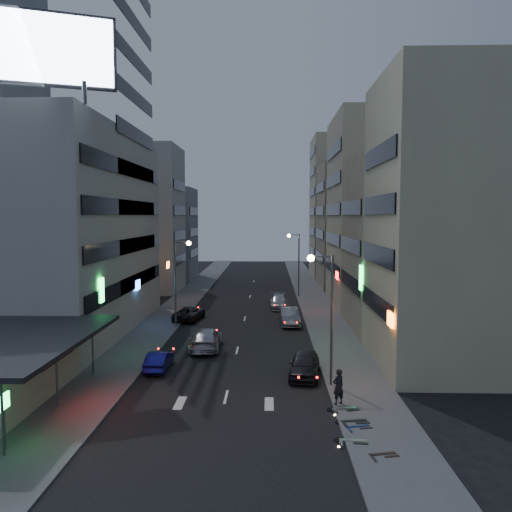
{
  "coord_description": "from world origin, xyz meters",
  "views": [
    {
      "loc": [
        2.49,
        -24.04,
        10.47
      ],
      "look_at": [
        1.33,
        19.14,
        6.98
      ],
      "focal_mm": 35.0,
      "sensor_mm": 36.0,
      "label": 1
    }
  ],
  "objects_px": {
    "person": "(338,387)",
    "road_car_blue": "(159,360)",
    "scooter_silver_a": "(367,428)",
    "parked_car_left": "(189,313)",
    "scooter_black_b": "(366,408)",
    "scooter_blue": "(369,414)",
    "parked_car_right_mid": "(290,317)",
    "road_car_silver": "(206,339)",
    "scooter_silver_b": "(356,396)",
    "parked_car_right_near": "(305,365)",
    "scooter_black_a": "(395,439)",
    "parked_car_right_far": "(279,302)"
  },
  "relations": [
    {
      "from": "person",
      "to": "road_car_blue",
      "type": "bearing_deg",
      "value": -61.06
    },
    {
      "from": "road_car_blue",
      "to": "scooter_silver_a",
      "type": "relative_size",
      "value": 2.07
    },
    {
      "from": "parked_car_left",
      "to": "scooter_black_b",
      "type": "relative_size",
      "value": 2.53
    },
    {
      "from": "road_car_blue",
      "to": "parked_car_left",
      "type": "bearing_deg",
      "value": -88.15
    },
    {
      "from": "scooter_blue",
      "to": "parked_car_right_mid",
      "type": "bearing_deg",
      "value": -5.99
    },
    {
      "from": "parked_car_right_mid",
      "to": "parked_car_left",
      "type": "relative_size",
      "value": 0.98
    },
    {
      "from": "road_car_silver",
      "to": "scooter_silver_b",
      "type": "xyz_separation_m",
      "value": [
        9.67,
        -11.95,
        -0.09
      ]
    },
    {
      "from": "parked_car_left",
      "to": "scooter_silver_a",
      "type": "height_order",
      "value": "parked_car_left"
    },
    {
      "from": "parked_car_left",
      "to": "scooter_black_b",
      "type": "distance_m",
      "value": 27.67
    },
    {
      "from": "parked_car_right_near",
      "to": "road_car_silver",
      "type": "height_order",
      "value": "road_car_silver"
    },
    {
      "from": "road_car_silver",
      "to": "road_car_blue",
      "type": "bearing_deg",
      "value": 63.32
    },
    {
      "from": "scooter_silver_a",
      "to": "scooter_blue",
      "type": "xyz_separation_m",
      "value": [
        0.42,
        1.75,
        -0.02
      ]
    },
    {
      "from": "scooter_silver_a",
      "to": "scooter_black_a",
      "type": "bearing_deg",
      "value": -133.1
    },
    {
      "from": "parked_car_right_near",
      "to": "parked_car_right_mid",
      "type": "xyz_separation_m",
      "value": [
        -0.36,
        15.42,
        0.03
      ]
    },
    {
      "from": "road_car_silver",
      "to": "scooter_black_a",
      "type": "xyz_separation_m",
      "value": [
        10.5,
        -17.09,
        -0.14
      ]
    },
    {
      "from": "road_car_blue",
      "to": "scooter_silver_a",
      "type": "xyz_separation_m",
      "value": [
        12.02,
        -10.63,
        0.05
      ]
    },
    {
      "from": "parked_car_left",
      "to": "scooter_black_a",
      "type": "distance_m",
      "value": 31.03
    },
    {
      "from": "parked_car_right_far",
      "to": "scooter_blue",
      "type": "bearing_deg",
      "value": -83.97
    },
    {
      "from": "scooter_silver_a",
      "to": "scooter_silver_b",
      "type": "xyz_separation_m",
      "value": [
        0.16,
        4.03,
        0.03
      ]
    },
    {
      "from": "parked_car_right_mid",
      "to": "road_car_blue",
      "type": "xyz_separation_m",
      "value": [
        -9.44,
        -14.25,
        -0.17
      ]
    },
    {
      "from": "parked_car_right_mid",
      "to": "road_car_silver",
      "type": "bearing_deg",
      "value": -130.97
    },
    {
      "from": "parked_car_right_mid",
      "to": "scooter_black_a",
      "type": "relative_size",
      "value": 2.73
    },
    {
      "from": "parked_car_right_far",
      "to": "scooter_black_b",
      "type": "distance_m",
      "value": 31.3
    },
    {
      "from": "parked_car_left",
      "to": "scooter_silver_b",
      "type": "xyz_separation_m",
      "value": [
        12.72,
        -22.77,
        0.03
      ]
    },
    {
      "from": "parked_car_right_near",
      "to": "person",
      "type": "height_order",
      "value": "person"
    },
    {
      "from": "parked_car_right_near",
      "to": "parked_car_right_mid",
      "type": "height_order",
      "value": "parked_car_right_mid"
    },
    {
      "from": "parked_car_right_near",
      "to": "scooter_blue",
      "type": "height_order",
      "value": "parked_car_right_near"
    },
    {
      "from": "scooter_silver_b",
      "to": "scooter_black_b",
      "type": "bearing_deg",
      "value": 177.29
    },
    {
      "from": "road_car_blue",
      "to": "scooter_blue",
      "type": "relative_size",
      "value": 2.14
    },
    {
      "from": "scooter_black_a",
      "to": "scooter_blue",
      "type": "xyz_separation_m",
      "value": [
        -0.57,
        2.85,
        0.0
      ]
    },
    {
      "from": "scooter_silver_b",
      "to": "road_car_blue",
      "type": "bearing_deg",
      "value": 50.19
    },
    {
      "from": "person",
      "to": "scooter_silver_a",
      "type": "distance_m",
      "value": 4.47
    },
    {
      "from": "parked_car_right_near",
      "to": "parked_car_left",
      "type": "relative_size",
      "value": 0.92
    },
    {
      "from": "road_car_blue",
      "to": "road_car_silver",
      "type": "bearing_deg",
      "value": -115.22
    },
    {
      "from": "parked_car_right_near",
      "to": "scooter_black_a",
      "type": "relative_size",
      "value": 2.55
    },
    {
      "from": "parked_car_left",
      "to": "scooter_black_a",
      "type": "xyz_separation_m",
      "value": [
        13.55,
        -27.91,
        -0.02
      ]
    },
    {
      "from": "road_car_silver",
      "to": "person",
      "type": "relative_size",
      "value": 2.85
    },
    {
      "from": "person",
      "to": "scooter_silver_b",
      "type": "distance_m",
      "value": 1.03
    },
    {
      "from": "parked_car_right_mid",
      "to": "road_car_blue",
      "type": "height_order",
      "value": "parked_car_right_mid"
    },
    {
      "from": "parked_car_right_far",
      "to": "scooter_black_b",
      "type": "height_order",
      "value": "parked_car_right_far"
    },
    {
      "from": "parked_car_left",
      "to": "scooter_black_b",
      "type": "xyz_separation_m",
      "value": [
        12.98,
        -24.43,
        0.03
      ]
    },
    {
      "from": "road_car_blue",
      "to": "road_car_silver",
      "type": "height_order",
      "value": "road_car_silver"
    },
    {
      "from": "parked_car_right_mid",
      "to": "person",
      "type": "bearing_deg",
      "value": -87.89
    },
    {
      "from": "person",
      "to": "road_car_silver",
      "type": "bearing_deg",
      "value": -85.02
    },
    {
      "from": "scooter_black_a",
      "to": "scooter_blue",
      "type": "distance_m",
      "value": 2.91
    },
    {
      "from": "parked_car_right_near",
      "to": "road_car_silver",
      "type": "relative_size",
      "value": 0.82
    },
    {
      "from": "parked_car_right_far",
      "to": "scooter_silver_a",
      "type": "xyz_separation_m",
      "value": [
        3.38,
        -33.44,
        -0.05
      ]
    },
    {
      "from": "parked_car_right_near",
      "to": "scooter_black_b",
      "type": "bearing_deg",
      "value": -62.12
    },
    {
      "from": "scooter_black_a",
      "to": "road_car_silver",
      "type": "bearing_deg",
      "value": 19.86
    },
    {
      "from": "parked_car_left",
      "to": "road_car_silver",
      "type": "xyz_separation_m",
      "value": [
        3.05,
        -10.82,
        0.12
      ]
    }
  ]
}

